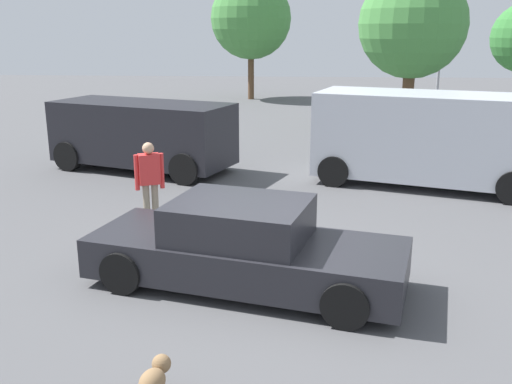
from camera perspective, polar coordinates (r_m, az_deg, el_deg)
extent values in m
plane|color=#515154|center=(8.80, 0.14, -9.28)|extent=(80.00, 80.00, 0.00)
cube|color=#232328|center=(8.65, -0.96, -6.44)|extent=(4.93, 2.80, 0.59)
cube|color=#232328|center=(8.49, -1.62, -2.76)|extent=(2.28, 2.00, 0.56)
cube|color=slate|center=(8.23, 4.48, -3.40)|extent=(0.41, 1.42, 0.47)
cube|color=slate|center=(8.83, -7.29, -2.14)|extent=(0.41, 1.42, 0.47)
cylinder|color=black|center=(9.09, 10.56, -6.52)|extent=(0.67, 0.37, 0.64)
cylinder|color=black|center=(7.63, 8.82, -10.91)|extent=(0.67, 0.37, 0.64)
cylinder|color=black|center=(9.99, -8.29, -4.32)|extent=(0.67, 0.37, 0.64)
cylinder|color=black|center=(8.69, -13.03, -7.71)|extent=(0.67, 0.37, 0.64)
ellipsoid|color=olive|center=(6.34, -10.19, -17.94)|extent=(0.32, 0.40, 0.26)
sphere|color=olive|center=(6.48, -9.29, -16.34)|extent=(0.21, 0.21, 0.21)
sphere|color=olive|center=(6.54, -9.02, -16.08)|extent=(0.09, 0.09, 0.09)
cube|color=#B2B7C1|center=(14.68, 16.46, 5.34)|extent=(5.62, 3.57, 2.03)
cube|color=slate|center=(15.08, 6.73, 7.86)|extent=(0.59, 1.66, 0.81)
cylinder|color=black|center=(14.26, 7.67, 2.05)|extent=(0.80, 0.47, 0.76)
cylinder|color=black|center=(16.10, 9.44, 3.54)|extent=(0.80, 0.47, 0.76)
cube|color=black|center=(15.98, -11.11, 5.79)|extent=(5.23, 3.45, 1.60)
cube|color=slate|center=(17.40, -17.71, 7.32)|extent=(0.60, 1.54, 0.64)
cylinder|color=black|center=(16.54, -18.02, 3.37)|extent=(0.84, 0.51, 0.80)
cylinder|color=black|center=(17.89, -14.20, 4.55)|extent=(0.84, 0.51, 0.80)
cylinder|color=black|center=(14.38, -7.02, 2.27)|extent=(0.84, 0.51, 0.80)
cylinder|color=black|center=(15.91, -3.69, 3.66)|extent=(0.84, 0.51, 0.80)
cylinder|color=gray|center=(11.53, -9.88, -1.16)|extent=(0.13, 0.13, 0.83)
cylinder|color=gray|center=(11.51, -10.71, -1.23)|extent=(0.13, 0.13, 0.83)
cube|color=red|center=(11.33, -10.47, 2.24)|extent=(0.46, 0.37, 0.59)
cylinder|color=red|center=(11.38, -9.26, 2.08)|extent=(0.09, 0.09, 0.69)
cylinder|color=red|center=(11.32, -11.66, 1.88)|extent=(0.09, 0.09, 0.69)
sphere|color=tan|center=(11.25, -10.57, 4.25)|extent=(0.23, 0.23, 0.23)
cylinder|color=gray|center=(30.66, 17.73, 13.66)|extent=(0.14, 0.14, 6.00)
cylinder|color=brown|center=(23.13, 14.68, 8.99)|extent=(0.44, 0.44, 2.41)
sphere|color=#478C42|center=(22.99, 15.16, 15.68)|extent=(3.99, 3.99, 3.99)
cylinder|color=brown|center=(32.28, -0.50, 11.49)|extent=(0.33, 0.33, 2.67)
sphere|color=#478C42|center=(32.20, -0.51, 16.73)|extent=(4.29, 4.29, 4.29)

